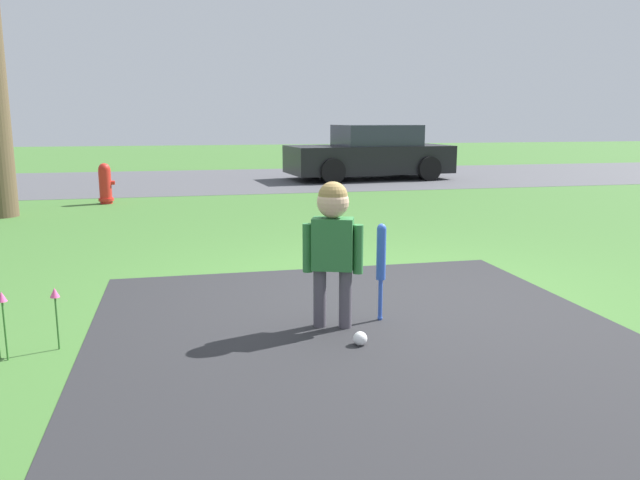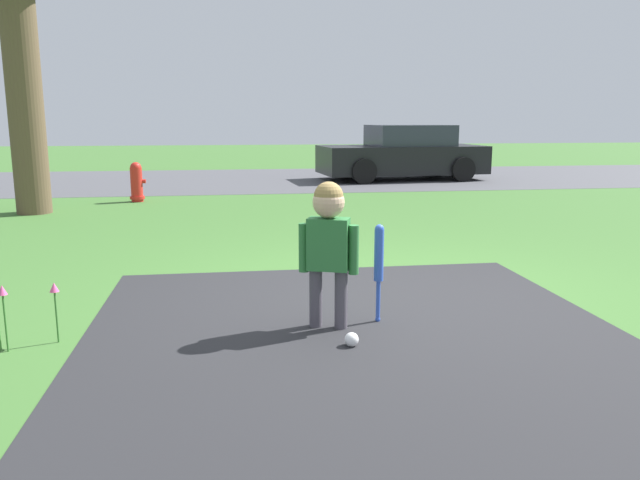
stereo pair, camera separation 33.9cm
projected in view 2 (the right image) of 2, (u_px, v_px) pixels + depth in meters
The scene contains 9 objects.
ground_plane at pixel (391, 296), 5.14m from camera, with size 60.00×60.00×0.00m, color #3D6B2D.
driveway_strip at pixel (434, 462), 2.65m from camera, with size 3.66×7.00×0.01m.
street_strip at pixel (283, 179), 14.99m from camera, with size 40.00×6.00×0.01m.
child at pixel (329, 234), 4.24m from camera, with size 0.40×0.24×1.02m.
baseball_bat at pixel (379, 259), 4.40m from camera, with size 0.07×0.07×0.71m.
sports_ball at pixel (352, 339), 3.99m from camera, with size 0.09×0.09×0.09m.
fire_hydrant at pixel (137, 182), 10.88m from camera, with size 0.29×0.25×0.69m.
parked_car at pixel (403, 154), 14.80m from camera, with size 3.96×2.08×1.28m.
flower_bed at pixel (5, 300), 3.89m from camera, with size 0.57×0.19×0.43m.
Camera 2 is at (-1.29, -4.82, 1.44)m, focal length 35.00 mm.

